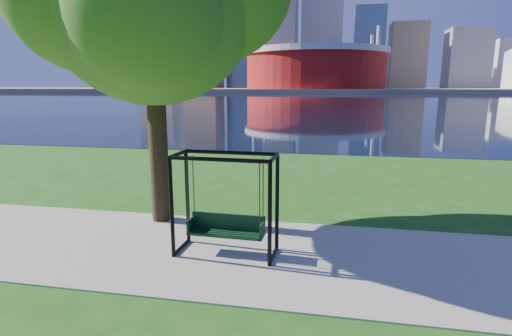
# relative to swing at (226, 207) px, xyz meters

# --- Properties ---
(ground) EXTENTS (900.00, 900.00, 0.00)m
(ground) POSITION_rel_swing_xyz_m (0.57, 0.57, -1.00)
(ground) COLOR #1E5114
(ground) RESTS_ON ground
(path) EXTENTS (120.00, 4.00, 0.03)m
(path) POSITION_rel_swing_xyz_m (0.57, 0.07, -0.99)
(path) COLOR #9E937F
(path) RESTS_ON ground
(river) EXTENTS (900.00, 180.00, 0.02)m
(river) POSITION_rel_swing_xyz_m (0.57, 102.57, -0.99)
(river) COLOR black
(river) RESTS_ON ground
(far_bank) EXTENTS (900.00, 228.00, 2.00)m
(far_bank) POSITION_rel_swing_xyz_m (0.57, 306.57, -0.00)
(far_bank) COLOR #937F60
(far_bank) RESTS_ON ground
(stadium) EXTENTS (83.00, 83.00, 32.00)m
(stadium) POSITION_rel_swing_xyz_m (-9.43, 235.57, 13.23)
(stadium) COLOR maroon
(stadium) RESTS_ON far_bank
(skyline) EXTENTS (392.00, 66.00, 96.50)m
(skyline) POSITION_rel_swing_xyz_m (-3.70, 319.96, 34.89)
(skyline) COLOR gray
(skyline) RESTS_ON far_bank
(swing) EXTENTS (2.05, 0.94, 2.07)m
(swing) POSITION_rel_swing_xyz_m (0.00, 0.00, 0.00)
(swing) COLOR black
(swing) RESTS_ON ground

